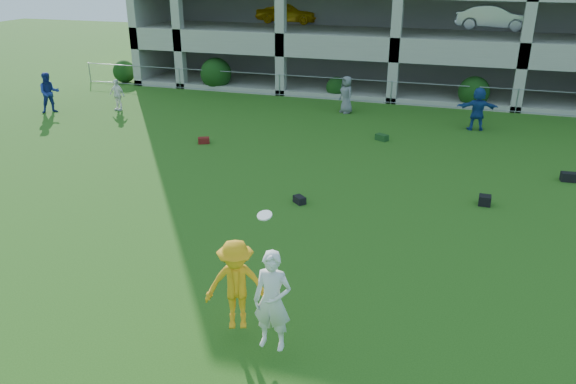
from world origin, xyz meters
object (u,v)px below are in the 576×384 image
(frisbee_contest, at_px, (246,289))
(crate_d, at_px, (485,200))
(bystander_b, at_px, (117,95))
(bystander_a, at_px, (49,93))
(bystander_c, at_px, (346,95))
(bystander_d, at_px, (478,109))

(frisbee_contest, bearing_deg, crate_d, 62.26)
(bystander_b, relative_size, frisbee_contest, 0.60)
(crate_d, bearing_deg, frisbee_contest, -117.74)
(bystander_a, bearing_deg, bystander_c, -27.26)
(bystander_a, xyz_separation_m, bystander_d, (19.58, 3.10, -0.03))
(bystander_d, bearing_deg, crate_d, 81.95)
(frisbee_contest, bearing_deg, bystander_a, 138.75)
(bystander_c, relative_size, crate_d, 5.05)
(bystander_a, bearing_deg, crate_d, -59.57)
(bystander_a, xyz_separation_m, bystander_b, (2.81, 1.38, -0.21))
(frisbee_contest, bearing_deg, bystander_d, 76.39)
(crate_d, distance_m, frisbee_contest, 9.49)
(frisbee_contest, bearing_deg, bystander_b, 130.29)
(bystander_a, height_order, crate_d, bystander_a)
(bystander_a, height_order, frisbee_contest, frisbee_contest)
(bystander_c, bearing_deg, bystander_d, 33.86)
(bystander_a, xyz_separation_m, crate_d, (19.92, -5.27, -0.81))
(bystander_c, height_order, crate_d, bystander_c)
(bystander_a, relative_size, bystander_d, 1.04)
(bystander_b, bearing_deg, bystander_a, -144.10)
(bystander_b, xyz_separation_m, frisbee_contest, (12.71, -15.00, 0.47))
(bystander_d, height_order, frisbee_contest, frisbee_contest)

